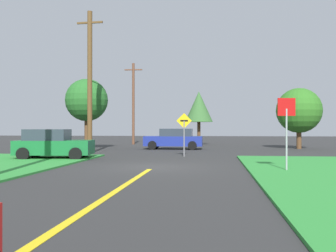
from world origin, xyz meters
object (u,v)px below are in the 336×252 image
Objects in this scene: car_approaching_junction at (174,139)px; utility_pole_mid at (90,81)px; oak_tree_right at (87,100)px; stop_sign at (287,121)px; direction_sign at (184,129)px; oak_tree_left at (199,107)px; parked_car_near_building at (53,144)px; pine_tree_center at (299,111)px; utility_pole_far at (133,102)px.

car_approaching_junction is 0.48× the size of utility_pole_mid.
utility_pole_mid is 5.28m from oak_tree_right.
car_approaching_junction is (-5.91, 14.88, -1.18)m from stop_sign.
direction_sign is 0.49× the size of oak_tree_left.
car_approaching_junction and parked_car_near_building have the same top height.
car_approaching_junction is 7.70m from direction_sign.
car_approaching_junction is 7.66m from oak_tree_right.
oak_tree_right is at bearing 91.69° from parked_car_near_building.
parked_car_near_building is 10.34m from oak_tree_right.
pine_tree_center is (15.44, 11.86, 2.26)m from parked_car_near_building.
stop_sign is at bearing -79.33° from oak_tree_left.
oak_tree_left is (6.66, -0.33, -0.52)m from utility_pole_far.
stop_sign reaches higher than direction_sign.
pine_tree_center is at bearing -36.92° from oak_tree_left.
oak_tree_right reaches higher than direction_sign.
parked_car_near_building is at bearing -91.65° from utility_pole_far.
pine_tree_center is (8.25, -6.20, -0.68)m from oak_tree_left.
oak_tree_right reaches higher than parked_car_near_building.
oak_tree_left is (-4.27, 22.69, 1.77)m from stop_sign.
parked_car_near_building is 0.75× the size of oak_tree_right.
oak_tree_left is at bearing 62.78° from utility_pole_mid.
utility_pole_mid is 1.95× the size of pine_tree_center.
utility_pole_mid reaches higher than oak_tree_left.
oak_tree_right reaches higher than oak_tree_left.
parked_car_near_building is at bearing -158.66° from direction_sign.
car_approaching_junction is at bearing -58.32° from utility_pole_far.
utility_pole_far is at bearing 77.12° from oak_tree_right.
stop_sign is 0.59× the size of pine_tree_center.
parked_car_near_building is 0.51× the size of utility_pole_far.
parked_car_near_building is at bearing 61.66° from car_approaching_junction.
oak_tree_right is at bearing -136.16° from oak_tree_left.
oak_tree_left is at bearing 43.84° from oak_tree_right.
stop_sign is 16.05m from car_approaching_junction.
oak_tree_left is (0.27, 15.35, 2.15)m from direction_sign.
oak_tree_right is (-8.63, -8.29, 0.14)m from oak_tree_left.
utility_pole_far is 1.69× the size of pine_tree_center.
utility_pole_far is at bearing 81.64° from parked_car_near_building.
parked_car_near_building is at bearing -81.60° from oak_tree_right.
stop_sign is at bearing -40.88° from utility_pole_mid.
direction_sign is (6.93, 2.71, 0.79)m from parked_car_near_building.
stop_sign is 19.43m from oak_tree_right.
oak_tree_left reaches higher than parked_car_near_building.
parked_car_near_building is 0.44× the size of utility_pole_mid.
oak_tree_right is at bearing -102.88° from utility_pole_far.
oak_tree_left is at bearing 89.01° from direction_sign.
oak_tree_left is (1.64, 7.81, 2.94)m from car_approaching_junction.
stop_sign is 8.64m from direction_sign.
parked_car_near_building is 0.80× the size of oak_tree_left.
stop_sign is 0.30× the size of utility_pole_mid.
stop_sign is 0.68× the size of parked_car_near_building.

